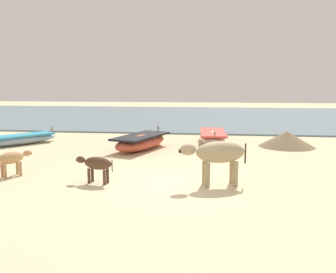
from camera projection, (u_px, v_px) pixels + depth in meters
The scene contains 9 objects.
ground at pixel (177, 184), 8.69m from camera, with size 80.00×80.00×0.00m, color beige.
sea_water at pixel (202, 116), 26.98m from camera, with size 60.00×20.00×0.08m, color slate.
fishing_boat_0 at pixel (18, 139), 14.27m from camera, with size 2.63×3.09×0.60m.
fishing_boat_1 at pixel (141, 142), 13.26m from camera, with size 2.05×3.24×0.75m.
fishing_boat_2 at pixel (213, 137), 14.64m from camera, with size 1.18×3.21×0.70m.
cow_adult_dun at pixel (218, 154), 8.44m from camera, with size 1.65×0.81×1.09m.
calf_near_tan at pixel (12, 159), 9.37m from camera, with size 0.68×0.95×0.66m.
calf_far_dark at pixel (97, 164), 8.70m from camera, with size 1.02×0.44×0.67m.
debris_pile_0 at pixel (287, 139), 13.84m from camera, with size 2.15×2.15×0.61m, color #7A6647.
Camera 1 is at (0.85, -8.38, 2.43)m, focal length 37.67 mm.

